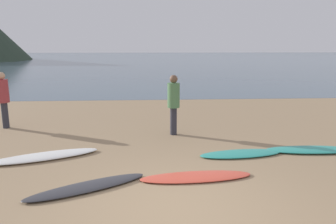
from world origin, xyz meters
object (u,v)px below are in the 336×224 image
(surfboard_3, at_px, (88,187))
(surfboard_4, at_px, (196,177))
(surfboard_6, at_px, (311,150))
(surfboard_2, at_px, (44,156))
(person_0, at_px, (174,100))
(person_1, at_px, (3,95))
(surfboard_5, at_px, (241,154))

(surfboard_3, xyz_separation_m, surfboard_4, (1.98, 0.34, -0.01))
(surfboard_4, distance_m, surfboard_6, 3.28)
(surfboard_2, bearing_deg, person_0, 9.15)
(surfboard_3, bearing_deg, person_0, 35.23)
(surfboard_6, bearing_deg, person_1, 164.15)
(surfboard_2, height_order, person_0, person_0)
(surfboard_2, height_order, surfboard_3, surfboard_2)
(surfboard_6, distance_m, person_1, 8.74)
(surfboard_4, relative_size, person_0, 1.28)
(surfboard_6, bearing_deg, surfboard_3, -158.25)
(person_0, bearing_deg, surfboard_6, 116.80)
(surfboard_5, bearing_deg, person_1, 149.20)
(surfboard_4, bearing_deg, surfboard_6, 20.66)
(surfboard_6, bearing_deg, surfboard_5, -172.36)
(surfboard_2, xyz_separation_m, person_1, (-2.02, 2.83, 0.96))
(surfboard_3, relative_size, surfboard_6, 0.99)
(surfboard_4, xyz_separation_m, surfboard_6, (2.97, 1.39, 0.01))
(surfboard_2, bearing_deg, surfboard_6, -20.35)
(surfboard_3, distance_m, surfboard_6, 5.25)
(surfboard_2, bearing_deg, surfboard_4, -43.01)
(surfboard_2, distance_m, surfboard_3, 2.06)
(person_0, distance_m, person_1, 5.18)
(person_0, xyz_separation_m, person_1, (-5.07, 1.05, 0.01))
(surfboard_4, bearing_deg, surfboard_3, -174.79)
(surfboard_3, xyz_separation_m, person_0, (1.79, 3.42, 0.95))
(surfboard_2, relative_size, surfboard_5, 1.22)
(surfboard_3, distance_m, person_1, 5.63)
(person_1, bearing_deg, surfboard_6, 81.31)
(surfboard_3, distance_m, person_0, 3.98)
(surfboard_6, xyz_separation_m, person_0, (-3.17, 1.69, 0.95))
(surfboard_2, relative_size, person_0, 1.41)
(surfboard_5, relative_size, person_1, 1.14)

